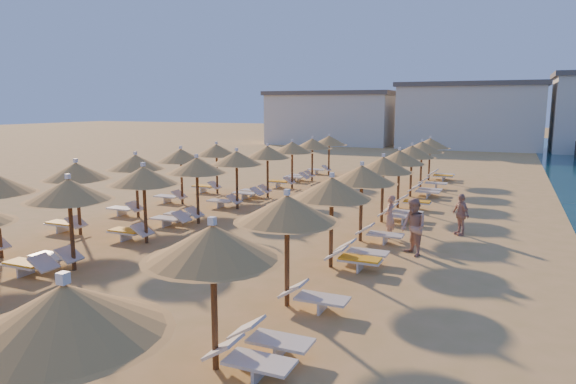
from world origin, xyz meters
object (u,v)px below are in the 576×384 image
at_px(parasol_row_east, 362,176).
at_px(beachgoer_c, 461,214).
at_px(parasol_row_west, 197,167).
at_px(beachgoer_b, 413,227).
at_px(beachgoer_a, 390,217).

xyz_separation_m(parasol_row_east, beachgoer_c, (3.18, 2.32, -1.56)).
height_order(parasol_row_west, beachgoer_c, parasol_row_west).
bearing_deg(beachgoer_b, parasol_row_west, -138.58).
relative_size(parasol_row_east, beachgoer_c, 22.64).
distance_m(beachgoer_a, beachgoer_b, 2.23).
xyz_separation_m(beachgoer_b, beachgoer_c, (1.15, 3.38, -0.15)).
xyz_separation_m(parasol_row_east, parasol_row_west, (-6.82, 0.00, 0.00)).
bearing_deg(parasol_row_east, beachgoer_c, 36.21).
relative_size(parasol_row_east, beachgoer_b, 19.09).
relative_size(parasol_row_west, beachgoer_c, 22.64).
bearing_deg(parasol_row_west, beachgoer_a, 6.21).
relative_size(parasol_row_west, beachgoer_a, 22.46).
distance_m(beachgoer_a, beachgoer_c, 2.76).
height_order(parasol_row_east, beachgoer_a, parasol_row_east).
distance_m(parasol_row_east, beachgoer_a, 1.96).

